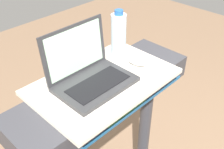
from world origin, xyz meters
name	(u,v)px	position (x,y,z in m)	size (l,w,h in m)	color
desk_board	(104,81)	(0.00, 0.70, 1.20)	(0.62, 0.40, 0.02)	beige
laptop	(89,73)	(-0.06, 0.73, 1.26)	(0.32, 0.24, 0.23)	#2D2D30
computer_mouse	(137,61)	(0.20, 0.68, 1.23)	(0.06, 0.10, 0.03)	#B2B2B7
water_bottle	(118,36)	(0.19, 0.79, 1.32)	(0.07, 0.07, 0.24)	silver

